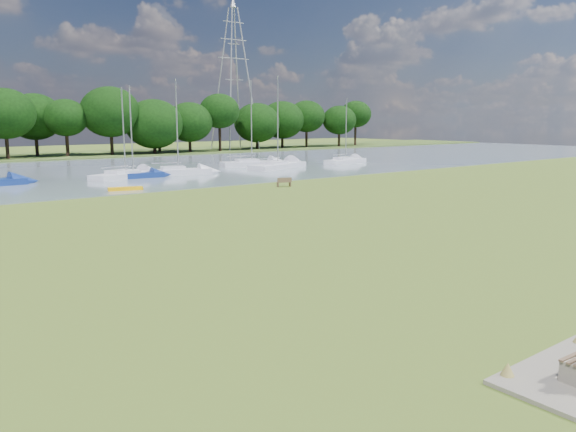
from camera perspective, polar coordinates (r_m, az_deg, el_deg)
ground at (r=23.09m, az=-4.39°, el=-4.30°), size 220.00×220.00×0.00m
river at (r=62.20m, az=-26.32°, el=3.59°), size 220.00×40.00×0.10m
riverbank_bench at (r=47.39m, az=-0.40°, el=3.46°), size 1.33×0.76×0.79m
kayak at (r=46.47m, az=-16.19°, el=2.68°), size 2.73×1.23×0.27m
pylon at (r=105.80m, az=-5.53°, el=15.97°), size 6.48×4.54×26.99m
tree_line at (r=88.64m, az=-26.23°, el=9.12°), size 152.57×8.52×10.31m
sailboat_0 at (r=65.07m, az=-1.09°, el=5.32°), size 8.83×4.95×10.48m
sailboat_3 at (r=72.75m, az=5.83°, el=5.73°), size 7.27×3.52×8.17m
sailboat_5 at (r=55.91m, az=-15.52°, el=4.23°), size 5.81×1.97×8.72m
sailboat_7 at (r=58.63m, az=-11.15°, el=4.67°), size 6.90×3.50×9.55m
sailboat_8 at (r=68.37m, az=-3.76°, el=5.53°), size 7.82×3.75×10.13m
sailboat_9 at (r=56.19m, az=-16.24°, el=4.20°), size 7.72×4.92×8.56m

